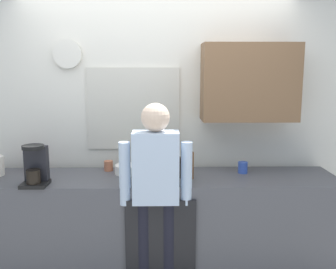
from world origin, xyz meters
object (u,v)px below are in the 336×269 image
bottle_amber_beer (190,165)px  mixing_bowl (127,169)px  cup_terracotta_mug (109,166)px  cup_white_mug (162,166)px  bottle_clear_soda (147,161)px  bottle_green_wine (157,165)px  cup_blue_mug (243,168)px  bottle_red_vinegar (28,158)px  coffee_maker (35,167)px  bottle_dark_sauce (178,167)px  person_at_sink (156,186)px

bottle_amber_beer → mixing_bowl: 0.57m
cup_terracotta_mug → cup_white_mug: cup_white_mug is taller
bottle_clear_soda → bottle_green_wine: bearing=-60.9°
cup_white_mug → cup_blue_mug: bearing=-6.9°
bottle_red_vinegar → cup_white_mug: bottle_red_vinegar is taller
cup_white_mug → coffee_maker: bearing=-158.3°
bottle_amber_beer → bottle_red_vinegar: size_ratio=1.05×
bottle_dark_sauce → cup_white_mug: (-0.14, 0.22, -0.04)m
cup_blue_mug → mixing_bowl: (-1.03, -0.01, -0.01)m
bottle_dark_sauce → bottle_green_wine: bearing=-139.8°
cup_white_mug → cup_terracotta_mug: bearing=178.8°
bottle_red_vinegar → person_at_sink: size_ratio=0.14×
coffee_maker → bottle_green_wine: bearing=1.8°
cup_blue_mug → mixing_bowl: 1.03m
bottle_clear_soda → cup_white_mug: 0.27m
cup_blue_mug → mixing_bowl: cup_blue_mug is taller
bottle_clear_soda → bottle_red_vinegar: bearing=167.0°
mixing_bowl → cup_blue_mug: bearing=0.3°
coffee_maker → bottle_green_wine: coffee_maker is taller
coffee_maker → bottle_red_vinegar: coffee_maker is taller
bottle_red_vinegar → cup_white_mug: 1.23m
cup_blue_mug → bottle_amber_beer: bearing=-161.0°
bottle_red_vinegar → cup_blue_mug: 1.95m
bottle_dark_sauce → mixing_bowl: size_ratio=0.82×
person_at_sink → bottle_green_wine: bearing=86.9°
cup_blue_mug → cup_white_mug: size_ratio=1.05×
person_at_sink → coffee_maker: bearing=176.9°
bottle_green_wine → cup_white_mug: (0.04, 0.37, -0.10)m
bottle_dark_sauce → cup_blue_mug: size_ratio=1.80×
cup_white_mug → person_at_sink: (-0.05, -0.49, -0.04)m
mixing_bowl → person_at_sink: (0.26, -0.40, -0.03)m
bottle_clear_soda → bottle_red_vinegar: bottle_clear_soda is taller
cup_blue_mug → mixing_bowl: bearing=-179.7°
cup_white_mug → mixing_bowl: size_ratio=0.43×
cup_white_mug → bottle_clear_soda: bearing=-122.4°
bottle_amber_beer → cup_blue_mug: bottle_amber_beer is taller
bottle_green_wine → bottle_red_vinegar: bearing=160.7°
mixing_bowl → person_at_sink: person_at_sink is taller
bottle_green_wine → person_at_sink: size_ratio=0.19×
cup_white_mug → person_at_sink: person_at_sink is taller
coffee_maker → person_at_sink: size_ratio=0.21×
bottle_red_vinegar → bottle_clear_soda: bearing=-13.0°
bottle_clear_soda → cup_blue_mug: size_ratio=2.80×
bottle_dark_sauce → cup_white_mug: size_ratio=1.89×
person_at_sink → cup_blue_mug: bearing=30.1°
bottle_green_wine → bottle_dark_sauce: 0.24m
bottle_green_wine → person_at_sink: person_at_sink is taller
bottle_amber_beer → person_at_sink: bearing=-140.1°
bottle_red_vinegar → mixing_bowl: bearing=-8.3°
coffee_maker → person_at_sink: (0.96, -0.09, -0.13)m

